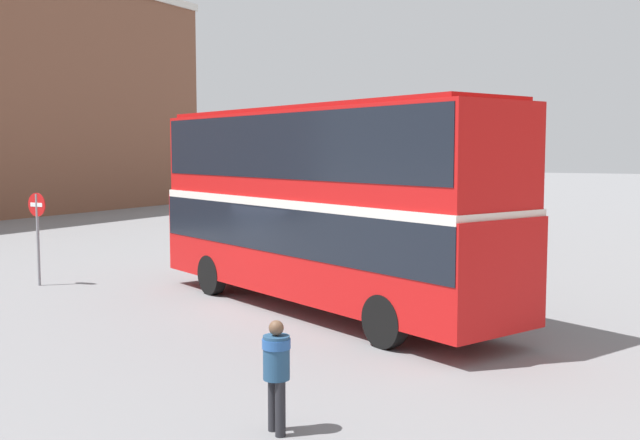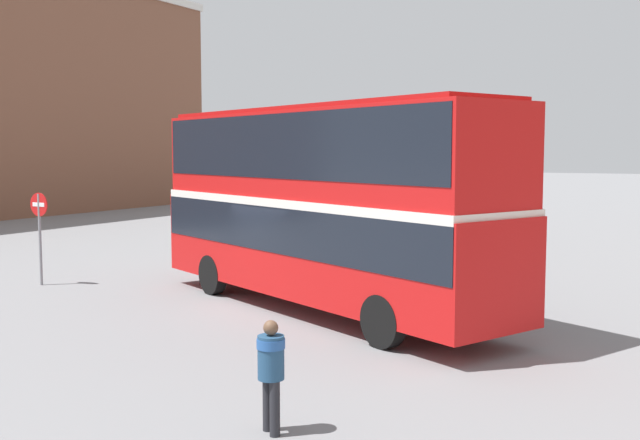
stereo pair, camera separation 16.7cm
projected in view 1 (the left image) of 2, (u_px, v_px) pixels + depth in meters
ground_plane at (277, 306)px, 18.54m from camera, size 240.00×240.00×0.00m
double_decker_bus at (320, 195)px, 17.85m from camera, size 11.13×6.84×4.86m
pedestrian_foreground at (276, 365)px, 10.10m from camera, size 0.54×0.54×1.57m
parked_car_kerb_near at (467, 220)px, 33.23m from camera, size 4.41×2.69×1.53m
no_entry_sign at (37, 223)px, 21.22m from camera, size 0.67×0.08×2.66m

